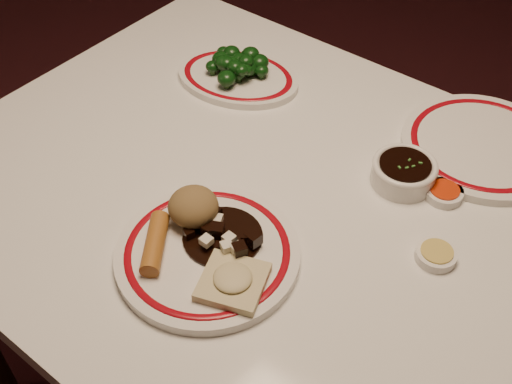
% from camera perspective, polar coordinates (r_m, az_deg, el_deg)
% --- Properties ---
extents(dining_table, '(1.20, 0.90, 0.75)m').
position_cam_1_polar(dining_table, '(1.15, 1.86, -3.73)').
color(dining_table, white).
rests_on(dining_table, ground).
extents(main_plate, '(0.36, 0.36, 0.02)m').
position_cam_1_polar(main_plate, '(0.99, -4.33, -5.49)').
color(main_plate, white).
rests_on(main_plate, dining_table).
extents(rice_mound, '(0.08, 0.08, 0.06)m').
position_cam_1_polar(rice_mound, '(1.01, -5.59, -1.30)').
color(rice_mound, olive).
rests_on(rice_mound, main_plate).
extents(spring_roll, '(0.09, 0.11, 0.03)m').
position_cam_1_polar(spring_roll, '(0.98, -8.97, -4.52)').
color(spring_roll, '#A86A29').
rests_on(spring_roll, main_plate).
extents(fried_wonton, '(0.12, 0.12, 0.03)m').
position_cam_1_polar(fried_wonton, '(0.93, -2.07, -7.88)').
color(fried_wonton, '#C5BB8B').
rests_on(fried_wonton, main_plate).
extents(stirfry_heap, '(0.13, 0.13, 0.03)m').
position_cam_1_polar(stirfry_heap, '(0.99, -2.95, -3.85)').
color(stirfry_heap, black).
rests_on(stirfry_heap, main_plate).
extents(broccoli_plate, '(0.29, 0.27, 0.02)m').
position_cam_1_polar(broccoli_plate, '(1.33, -1.62, 10.15)').
color(broccoli_plate, white).
rests_on(broccoli_plate, dining_table).
extents(broccoli_pile, '(0.13, 0.12, 0.05)m').
position_cam_1_polar(broccoli_pile, '(1.32, -1.61, 11.34)').
color(broccoli_pile, '#23471C').
rests_on(broccoli_pile, broccoli_plate).
extents(soy_bowl, '(0.11, 0.11, 0.04)m').
position_cam_1_polar(soy_bowl, '(1.12, 12.98, 1.66)').
color(soy_bowl, white).
rests_on(soy_bowl, dining_table).
extents(sweet_sour_dish, '(0.06, 0.06, 0.02)m').
position_cam_1_polar(sweet_sour_dish, '(1.12, 16.36, -0.08)').
color(sweet_sour_dish, white).
rests_on(sweet_sour_dish, dining_table).
extents(mustard_dish, '(0.06, 0.06, 0.02)m').
position_cam_1_polar(mustard_dish, '(1.03, 15.71, -5.38)').
color(mustard_dish, white).
rests_on(mustard_dish, dining_table).
extents(far_plate, '(0.34, 0.34, 0.02)m').
position_cam_1_polar(far_plate, '(1.24, 19.51, 3.93)').
color(far_plate, white).
rests_on(far_plate, dining_table).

